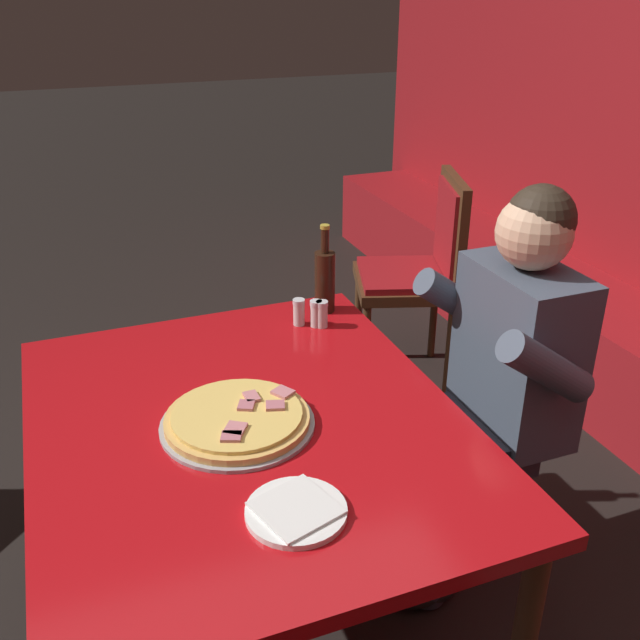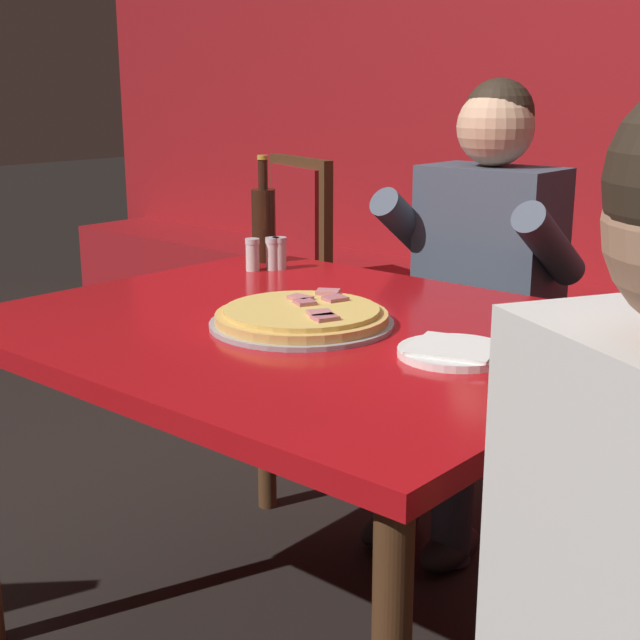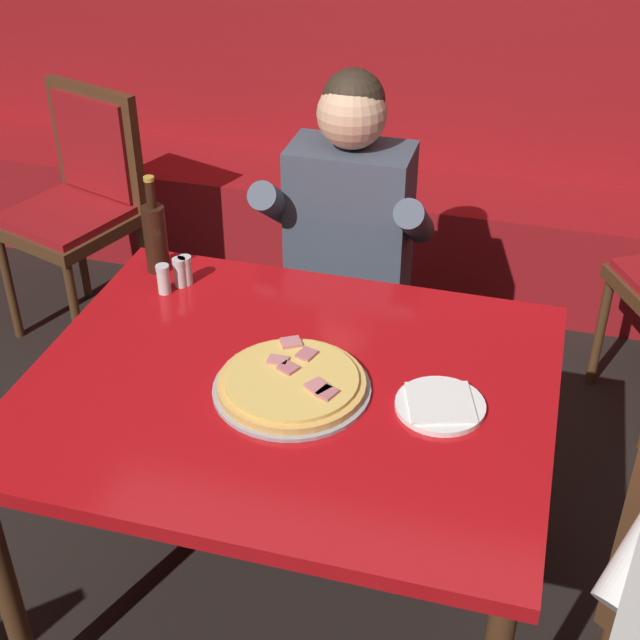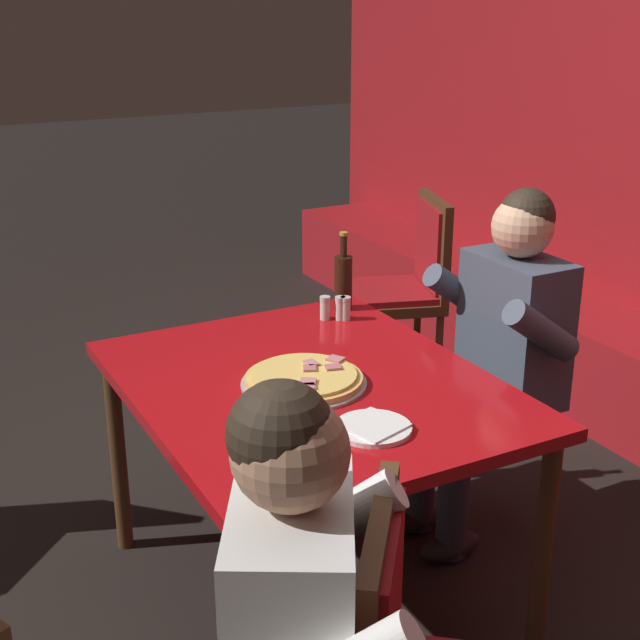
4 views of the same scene
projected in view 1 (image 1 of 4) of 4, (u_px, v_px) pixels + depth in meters
The scene contains 9 objects.
main_dining_table at pixel (248, 446), 1.79m from camera, with size 1.26×1.04×0.78m.
pizza at pixel (238, 419), 1.73m from camera, with size 0.38×0.38×0.05m.
plate_white_paper at pixel (296, 511), 1.45m from camera, with size 0.21×0.21×0.02m.
beer_bottle at pixel (325, 279), 2.28m from camera, with size 0.07×0.07×0.29m.
shaker_parmesan at pixel (322, 315), 2.21m from camera, with size 0.04×0.04×0.09m.
shaker_red_pepper_flakes at pixel (316, 315), 2.21m from camera, with size 0.04×0.04×0.09m.
shaker_black_pepper at pixel (299, 313), 2.22m from camera, with size 0.04×0.04×0.09m.
diner_seated_blue_shirt at pixel (490, 378), 2.08m from camera, with size 0.53×0.53×1.27m.
dining_chair_by_booth at pixel (422, 264), 3.24m from camera, with size 0.56×0.56×0.98m.
Camera 1 is at (1.44, -0.36, 1.77)m, focal length 40.00 mm.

